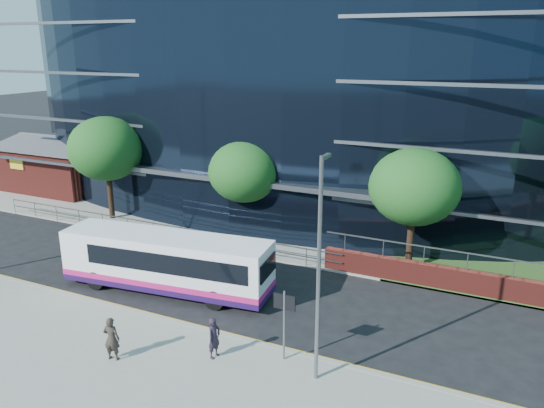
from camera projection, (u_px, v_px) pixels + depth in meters
The scene contains 17 objects.
ground at pixel (204, 318), 23.12m from camera, with size 200.00×200.00×0.00m, color black.
pavement_near at pixel (129, 379), 18.77m from camera, with size 80.00×8.00×0.15m, color gray.
kerb at pixel (192, 327), 22.23m from camera, with size 80.00×0.25×0.16m, color gray.
yellow_line_outer at pixel (194, 326), 22.43m from camera, with size 80.00×0.08×0.01m, color gold.
yellow_line_inner at pixel (196, 325), 22.56m from camera, with size 80.00×0.08×0.01m, color gold.
far_forecourt at pixel (216, 224), 35.08m from camera, with size 50.00×8.00×0.10m, color gray.
glass_office at pixel (302, 91), 40.50m from camera, with size 44.00×23.10×16.00m.
brick_pavilion at pixel (62, 166), 43.19m from camera, with size 8.60×6.66×4.40m.
guard_railings at pixel (153, 227), 32.20m from camera, with size 24.00×0.05×1.10m.
street_sign at pixel (284, 311), 19.29m from camera, with size 0.85×0.09×2.80m.
tree_far_a at pixel (106, 149), 34.79m from camera, with size 4.95×4.95×6.98m.
tree_far_b at pixel (244, 172), 31.35m from camera, with size 4.29×4.29×6.05m.
tree_far_c at pixel (414, 187), 26.76m from camera, with size 4.62×4.62×6.51m.
streetlight_east at pixel (319, 266), 17.51m from camera, with size 0.15×0.77×8.00m.
city_bus at pixel (168, 262), 25.30m from camera, with size 10.53×3.48×2.80m.
pedestrian at pixel (214, 338), 19.77m from camera, with size 0.59×0.38×1.61m, color black.
pedestrian_b at pixel (112, 339), 19.61m from camera, with size 0.63×0.41×1.72m, color #312822.
Camera 1 is at (11.45, -17.48, 11.47)m, focal length 35.00 mm.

